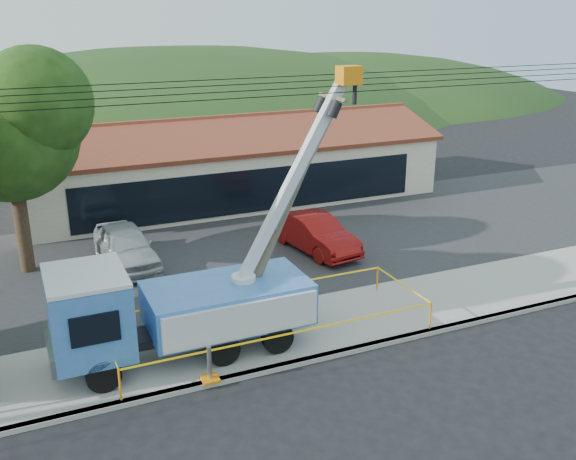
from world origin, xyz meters
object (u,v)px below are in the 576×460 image
Objects in this scene: car_silver at (128,267)px; leaning_pole at (290,197)px; utility_truck at (175,305)px; car_red at (315,253)px.

leaning_pole is at bearing -67.32° from car_silver.
car_silver is (-0.05, 7.97, -1.79)m from utility_truck.
car_red is (7.84, -1.62, 0.00)m from car_silver.
utility_truck is 8.17m from car_silver.
utility_truck is at bearing -177.30° from leaning_pole.
car_silver reaches higher than car_red.
utility_truck is 1.99× the size of car_red.
utility_truck is 10.21m from car_red.
car_silver is at bearing 159.06° from car_red.
leaning_pole reaches higher than car_red.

